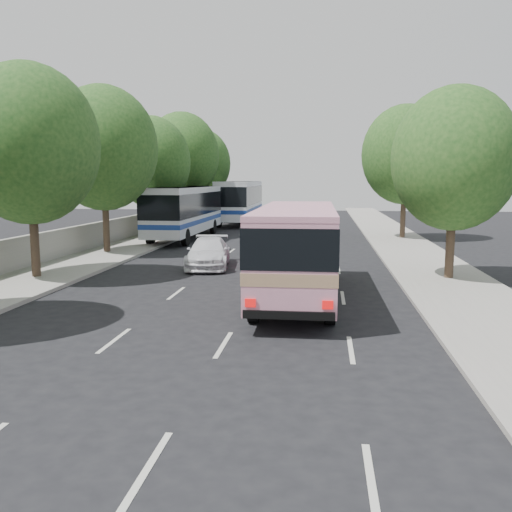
% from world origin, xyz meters
% --- Properties ---
extents(ground, '(120.00, 120.00, 0.00)m').
position_xyz_m(ground, '(0.00, 0.00, 0.00)').
color(ground, black).
rests_on(ground, ground).
extents(sidewalk_left, '(4.00, 90.00, 0.15)m').
position_xyz_m(sidewalk_left, '(-8.50, 20.00, 0.07)').
color(sidewalk_left, '#9E998E').
rests_on(sidewalk_left, ground).
extents(sidewalk_right, '(4.00, 90.00, 0.12)m').
position_xyz_m(sidewalk_right, '(8.50, 20.00, 0.06)').
color(sidewalk_right, '#9E998E').
rests_on(sidewalk_right, ground).
extents(low_wall, '(0.30, 90.00, 1.50)m').
position_xyz_m(low_wall, '(-10.30, 20.00, 0.90)').
color(low_wall, '#9E998E').
rests_on(low_wall, sidewalk_left).
extents(tree_left_b, '(5.70, 5.70, 8.88)m').
position_xyz_m(tree_left_b, '(-8.42, 5.94, 5.82)').
color(tree_left_b, '#38281E').
rests_on(tree_left_b, ground).
extents(tree_left_c, '(6.00, 6.00, 9.35)m').
position_xyz_m(tree_left_c, '(-8.62, 13.94, 6.12)').
color(tree_left_c, '#38281E').
rests_on(tree_left_c, ground).
extents(tree_left_d, '(5.52, 5.52, 8.60)m').
position_xyz_m(tree_left_d, '(-8.52, 21.94, 5.63)').
color(tree_left_d, '#38281E').
rests_on(tree_left_d, ground).
extents(tree_left_e, '(6.30, 6.30, 9.82)m').
position_xyz_m(tree_left_e, '(-8.42, 29.94, 6.43)').
color(tree_left_e, '#38281E').
rests_on(tree_left_e, ground).
extents(tree_left_f, '(5.88, 5.88, 9.16)m').
position_xyz_m(tree_left_f, '(-8.62, 37.94, 6.00)').
color(tree_left_f, '#38281E').
rests_on(tree_left_f, ground).
extents(tree_right_near, '(5.10, 5.10, 7.95)m').
position_xyz_m(tree_right_near, '(8.78, 7.94, 5.20)').
color(tree_right_near, '#38281E').
rests_on(tree_right_near, ground).
extents(tree_right_far, '(6.00, 6.00, 9.35)m').
position_xyz_m(tree_right_far, '(9.08, 23.94, 6.12)').
color(tree_right_far, '#38281E').
rests_on(tree_right_far, ground).
extents(pink_bus, '(2.68, 10.14, 3.23)m').
position_xyz_m(pink_bus, '(2.56, 3.73, 2.01)').
color(pink_bus, '#CC839B').
rests_on(pink_bus, ground).
extents(pink_taxi, '(2.34, 5.02, 1.66)m').
position_xyz_m(pink_taxi, '(1.00, 11.25, 0.83)').
color(pink_taxi, '#D3125A').
rests_on(pink_taxi, ground).
extents(white_pickup, '(2.53, 4.98, 1.38)m').
position_xyz_m(white_pickup, '(-2.00, 10.13, 0.69)').
color(white_pickup, silver).
rests_on(white_pickup, ground).
extents(tour_coach_front, '(2.79, 12.29, 3.67)m').
position_xyz_m(tour_coach_front, '(-6.30, 22.41, 2.21)').
color(tour_coach_front, silver).
rests_on(tour_coach_front, ground).
extents(tour_coach_rear, '(3.16, 13.49, 4.02)m').
position_xyz_m(tour_coach_rear, '(-4.52, 36.34, 2.42)').
color(tour_coach_rear, white).
rests_on(tour_coach_rear, ground).
extents(taxi_roof_sign, '(0.56, 0.22, 0.18)m').
position_xyz_m(taxi_roof_sign, '(1.00, 11.25, 1.75)').
color(taxi_roof_sign, silver).
rests_on(taxi_roof_sign, pink_taxi).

